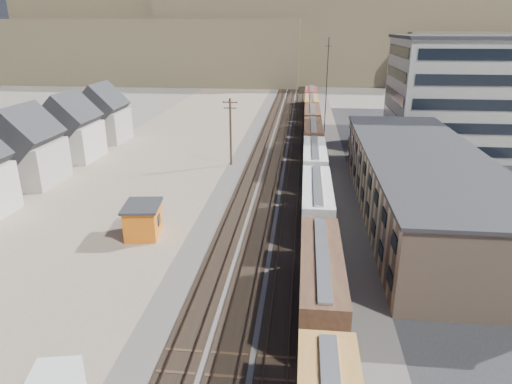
# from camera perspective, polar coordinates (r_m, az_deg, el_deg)

# --- Properties ---
(ground) EXTENTS (300.00, 300.00, 0.00)m
(ground) POSITION_cam_1_polar(r_m,az_deg,el_deg) (30.72, 0.62, -20.01)
(ground) COLOR #6B6356
(ground) RESTS_ON ground
(ballast_bed) EXTENTS (18.00, 200.00, 0.06)m
(ballast_bed) POSITION_cam_1_polar(r_m,az_deg,el_deg) (76.06, 4.19, 4.94)
(ballast_bed) COLOR #4C4742
(ballast_bed) RESTS_ON ground
(dirt_yard) EXTENTS (24.00, 180.00, 0.03)m
(dirt_yard) POSITION_cam_1_polar(r_m,az_deg,el_deg) (70.02, -12.72, 3.15)
(dirt_yard) COLOR #88745E
(dirt_yard) RESTS_ON ground
(asphalt_lot) EXTENTS (26.00, 120.00, 0.04)m
(asphalt_lot) POSITION_cam_1_polar(r_m,az_deg,el_deg) (64.78, 23.52, 0.57)
(asphalt_lot) COLOR #232326
(asphalt_lot) RESTS_ON ground
(rail_tracks) EXTENTS (11.40, 200.00, 0.24)m
(rail_tracks) POSITION_cam_1_polar(r_m,az_deg,el_deg) (76.05, 3.78, 5.01)
(rail_tracks) COLOR black
(rail_tracks) RESTS_ON ground
(freight_train) EXTENTS (3.00, 119.74, 4.46)m
(freight_train) POSITION_cam_1_polar(r_m,az_deg,el_deg) (69.09, 7.22, 5.65)
(freight_train) COLOR black
(freight_train) RESTS_ON ground
(warehouse) EXTENTS (12.40, 40.40, 7.25)m
(warehouse) POSITION_cam_1_polar(r_m,az_deg,el_deg) (52.62, 19.80, 0.98)
(warehouse) COLOR tan
(warehouse) RESTS_ON ground
(office_tower) EXTENTS (22.60, 18.60, 18.45)m
(office_tower) POSITION_cam_1_polar(r_m,az_deg,el_deg) (83.18, 24.50, 11.02)
(office_tower) COLOR #9E998E
(office_tower) RESTS_ON ground
(utility_pole_north) EXTENTS (2.20, 0.32, 10.00)m
(utility_pole_north) POSITION_cam_1_polar(r_m,az_deg,el_deg) (67.84, -3.20, 7.69)
(utility_pole_north) COLOR #382619
(utility_pole_north) RESTS_ON ground
(radio_mast) EXTENTS (1.20, 0.16, 18.00)m
(radio_mast) POSITION_cam_1_polar(r_m,az_deg,el_deg) (84.19, 8.78, 12.54)
(radio_mast) COLOR black
(radio_mast) RESTS_ON ground
(hills_north) EXTENTS (265.00, 80.00, 32.00)m
(hills_north) POSITION_cam_1_polar(r_m,az_deg,el_deg) (191.44, 5.69, 18.24)
(hills_north) COLOR brown
(hills_north) RESTS_ON ground
(maintenance_shed) EXTENTS (4.04, 4.92, 3.30)m
(maintenance_shed) POSITION_cam_1_polar(r_m,az_deg,el_deg) (46.71, -13.94, -3.37)
(maintenance_shed) COLOR orange
(maintenance_shed) RESTS_ON ground
(parked_car_white) EXTENTS (2.65, 5.19, 1.63)m
(parked_car_white) POSITION_cam_1_polar(r_m,az_deg,el_deg) (40.31, 29.17, -10.82)
(parked_car_white) COLOR white
(parked_car_white) RESTS_ON ground
(parked_car_blue) EXTENTS (6.03, 5.75, 1.59)m
(parked_car_blue) POSITION_cam_1_polar(r_m,az_deg,el_deg) (77.45, 23.34, 4.19)
(parked_car_blue) COLOR navy
(parked_car_blue) RESTS_ON ground
(parked_car_far) EXTENTS (2.59, 4.69, 1.51)m
(parked_car_far) POSITION_cam_1_polar(r_m,az_deg,el_deg) (81.05, 28.00, 4.10)
(parked_car_far) COLOR white
(parked_car_far) RESTS_ON ground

